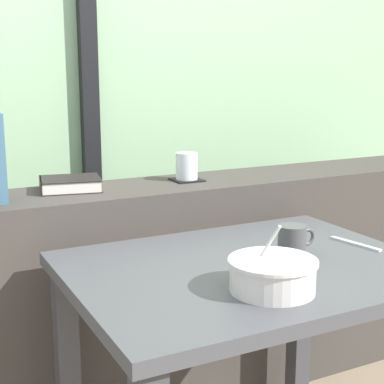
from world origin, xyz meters
name	(u,v)px	position (x,y,z in m)	size (l,w,h in m)	color
outdoor_backdrop	(86,15)	(0.00, 1.22, 1.40)	(4.80, 0.08, 2.80)	#9EC699
window_divider_post	(88,40)	(-0.02, 1.15, 1.30)	(0.07, 0.05, 2.60)	black
dark_console_ledge	(153,297)	(0.00, 0.55, 0.40)	(2.80, 0.31, 0.80)	#423D38
breakfast_table	(247,308)	(0.03, -0.02, 0.57)	(0.91, 0.70, 0.69)	#414145
coaster_square	(187,180)	(0.14, 0.57, 0.80)	(0.10, 0.10, 0.01)	black
juice_glass	(187,167)	(0.14, 0.57, 0.85)	(0.08, 0.08, 0.09)	white
closed_book	(70,184)	(-0.27, 0.60, 0.82)	(0.22, 0.19, 0.04)	black
soup_bowl	(272,276)	(-0.02, -0.20, 0.73)	(0.20, 0.20, 0.16)	silver
fork_utensil	(355,244)	(0.39, -0.01, 0.69)	(0.02, 0.17, 0.01)	silver
ceramic_mug	(293,241)	(0.17, -0.01, 0.73)	(0.11, 0.08, 0.08)	#4C4C4C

